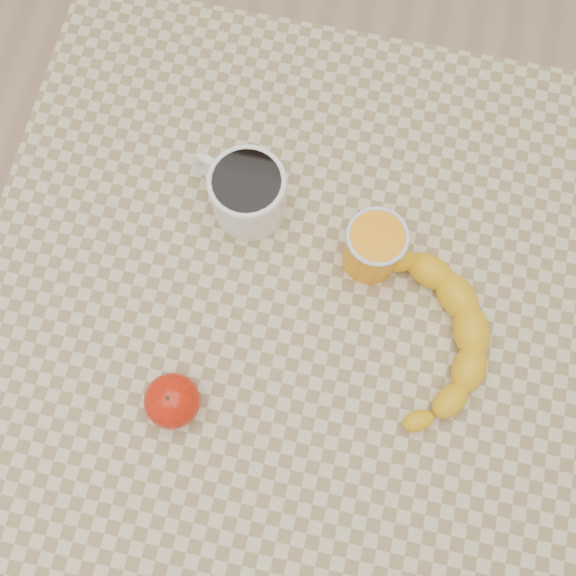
% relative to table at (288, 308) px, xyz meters
% --- Properties ---
extents(ground, '(3.00, 3.00, 0.00)m').
position_rel_table_xyz_m(ground, '(0.00, 0.00, -0.66)').
color(ground, tan).
rests_on(ground, ground).
extents(table, '(0.80, 0.80, 0.75)m').
position_rel_table_xyz_m(table, '(0.00, 0.00, 0.00)').
color(table, '#C7B78D').
rests_on(table, ground).
extents(coffee_mug, '(0.15, 0.13, 0.08)m').
position_rel_table_xyz_m(coffee_mug, '(-0.08, 0.11, 0.13)').
color(coffee_mug, white).
rests_on(coffee_mug, table).
extents(orange_juice_glass, '(0.08, 0.08, 0.09)m').
position_rel_table_xyz_m(orange_juice_glass, '(0.09, 0.07, 0.13)').
color(orange_juice_glass, orange).
rests_on(orange_juice_glass, table).
extents(apple, '(0.09, 0.09, 0.06)m').
position_rel_table_xyz_m(apple, '(-0.10, -0.17, 0.12)').
color(apple, '#A20E05').
rests_on(apple, table).
extents(banana, '(0.37, 0.40, 0.04)m').
position_rel_table_xyz_m(banana, '(0.17, -0.02, 0.11)').
color(banana, gold).
rests_on(banana, table).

